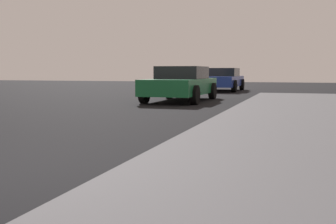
{
  "coord_description": "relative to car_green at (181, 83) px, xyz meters",
  "views": [
    {
      "loc": [
        3.73,
        -2.8,
        1.09
      ],
      "look_at": [
        1.87,
        3.0,
        0.5
      ],
      "focal_mm": 44.67,
      "sensor_mm": 36.0,
      "label": 1
    }
  ],
  "objects": [
    {
      "name": "car_green",
      "position": [
        0.0,
        0.0,
        0.0
      ],
      "size": [
        2.0,
        4.47,
        1.27
      ],
      "rotation": [
        0.0,
        0.0,
        3.14
      ],
      "color": "#196638",
      "rests_on": "ground_plane"
    },
    {
      "name": "car_blue",
      "position": [
        0.02,
        8.36,
        0.0
      ],
      "size": [
        1.97,
        4.54,
        1.27
      ],
      "rotation": [
        0.0,
        0.0,
        3.14
      ],
      "color": "#233899",
      "rests_on": "ground_plane"
    }
  ]
}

